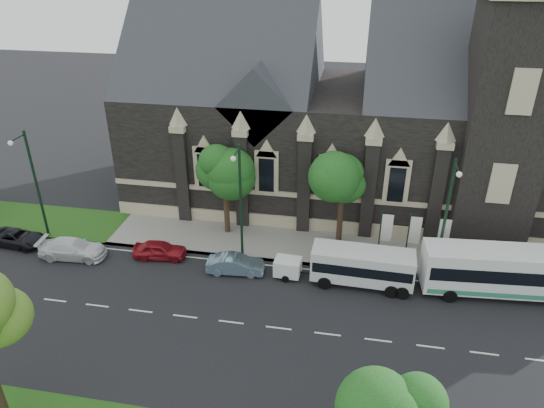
% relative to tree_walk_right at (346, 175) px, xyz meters
% --- Properties ---
extents(ground, '(160.00, 160.00, 0.00)m').
position_rel_tree_walk_right_xyz_m(ground, '(-3.21, -10.71, -5.82)').
color(ground, black).
rests_on(ground, ground).
extents(sidewalk, '(80.00, 5.00, 0.15)m').
position_rel_tree_walk_right_xyz_m(sidewalk, '(-3.21, -1.21, -5.74)').
color(sidewalk, gray).
rests_on(sidewalk, ground).
extents(museum, '(40.00, 17.70, 29.90)m').
position_rel_tree_walk_right_xyz_m(museum, '(1.90, 8.07, 2.35)').
color(museum, black).
rests_on(museum, ground).
extents(tree_walk_right, '(4.08, 4.08, 7.80)m').
position_rel_tree_walk_right_xyz_m(tree_walk_right, '(0.00, 0.00, 0.00)').
color(tree_walk_right, black).
rests_on(tree_walk_right, ground).
extents(tree_walk_left, '(3.91, 3.91, 7.64)m').
position_rel_tree_walk_right_xyz_m(tree_walk_left, '(-9.01, -0.01, -0.08)').
color(tree_walk_left, black).
rests_on(tree_walk_left, ground).
extents(street_lamp_near, '(0.36, 1.88, 9.00)m').
position_rel_tree_walk_right_xyz_m(street_lamp_near, '(6.79, -3.62, -0.71)').
color(street_lamp_near, black).
rests_on(street_lamp_near, ground).
extents(street_lamp_mid, '(0.36, 1.88, 9.00)m').
position_rel_tree_walk_right_xyz_m(street_lamp_mid, '(-7.21, -3.62, -0.71)').
color(street_lamp_mid, black).
rests_on(street_lamp_mid, ground).
extents(street_lamp_far, '(0.36, 1.88, 9.00)m').
position_rel_tree_walk_right_xyz_m(street_lamp_far, '(-23.21, -3.62, -0.71)').
color(street_lamp_far, black).
rests_on(street_lamp_far, ground).
extents(banner_flag_left, '(0.90, 0.10, 4.00)m').
position_rel_tree_walk_right_xyz_m(banner_flag_left, '(3.08, -1.71, -3.43)').
color(banner_flag_left, black).
rests_on(banner_flag_left, ground).
extents(banner_flag_center, '(0.90, 0.10, 4.00)m').
position_rel_tree_walk_right_xyz_m(banner_flag_center, '(5.08, -1.71, -3.43)').
color(banner_flag_center, black).
rests_on(banner_flag_center, ground).
extents(banner_flag_right, '(0.90, 0.10, 4.00)m').
position_rel_tree_walk_right_xyz_m(banner_flag_right, '(7.08, -1.71, -3.43)').
color(banner_flag_right, black).
rests_on(banner_flag_right, ground).
extents(tour_coach, '(11.81, 3.42, 3.40)m').
position_rel_tree_walk_right_xyz_m(tour_coach, '(11.41, -4.68, -3.96)').
color(tour_coach, white).
rests_on(tour_coach, ground).
extents(shuttle_bus, '(6.93, 2.64, 2.65)m').
position_rel_tree_walk_right_xyz_m(shuttle_bus, '(1.65, -5.25, -4.28)').
color(shuttle_bus, silver).
rests_on(shuttle_bus, ground).
extents(box_trailer, '(2.68, 1.57, 1.41)m').
position_rel_tree_walk_right_xyz_m(box_trailer, '(-3.48, -5.31, -5.02)').
color(box_trailer, silver).
rests_on(box_trailer, ground).
extents(sedan, '(4.20, 1.77, 1.35)m').
position_rel_tree_walk_right_xyz_m(sedan, '(-7.21, -5.48, -5.14)').
color(sedan, slate).
rests_on(sedan, ground).
extents(car_far_red, '(4.10, 2.00, 1.35)m').
position_rel_tree_walk_right_xyz_m(car_far_red, '(-13.26, -4.63, -5.14)').
color(car_far_red, maroon).
rests_on(car_far_red, ground).
extents(car_far_white, '(5.11, 2.37, 1.45)m').
position_rel_tree_walk_right_xyz_m(car_far_white, '(-19.68, -5.72, -5.09)').
color(car_far_white, silver).
rests_on(car_far_white, ground).
extents(car_far_black, '(4.55, 2.36, 1.23)m').
position_rel_tree_walk_right_xyz_m(car_far_black, '(-24.88, -4.88, -5.20)').
color(car_far_black, black).
rests_on(car_far_black, ground).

